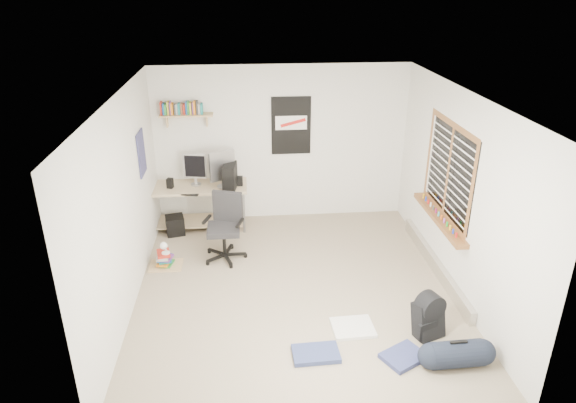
{
  "coord_description": "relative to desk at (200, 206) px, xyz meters",
  "views": [
    {
      "loc": [
        -0.58,
        -5.57,
        3.69
      ],
      "look_at": [
        -0.05,
        0.45,
        1.04
      ],
      "focal_mm": 32.0,
      "sensor_mm": 36.0,
      "label": 1
    }
  ],
  "objects": [
    {
      "name": "jeans_b",
      "position": [
        2.34,
        -3.35,
        -0.34
      ],
      "size": [
        0.54,
        0.5,
        0.05
      ],
      "primitive_type": "cube",
      "rotation": [
        0.0,
        0.0,
        0.5
      ],
      "color": "navy",
      "rests_on": "floor"
    },
    {
      "name": "speaker_right",
      "position": [
        0.65,
        -0.05,
        0.41
      ],
      "size": [
        0.09,
        0.09,
        0.17
      ],
      "primitive_type": "cube",
      "rotation": [
        0.0,
        0.0,
        -0.06
      ],
      "color": "black",
      "rests_on": "desk"
    },
    {
      "name": "tshirt",
      "position": [
        1.91,
        -2.81,
        -0.34
      ],
      "size": [
        0.49,
        0.42,
        0.04
      ],
      "primitive_type": "cube",
      "rotation": [
        0.0,
        0.0,
        0.04
      ],
      "color": "silver",
      "rests_on": "floor"
    },
    {
      "name": "pc_tower",
      "position": [
        0.5,
        -0.16,
        0.53
      ],
      "size": [
        0.23,
        0.41,
        0.41
      ],
      "primitive_type": "cube",
      "rotation": [
        0.0,
        0.0,
        -0.12
      ],
      "color": "black",
      "rests_on": "desk"
    },
    {
      "name": "office_chair",
      "position": [
        0.41,
        -1.06,
        0.12
      ],
      "size": [
        0.79,
        0.79,
        0.96
      ],
      "primitive_type": "cube",
      "rotation": [
        0.0,
        0.0,
        -0.32
      ],
      "color": "black",
      "rests_on": "floor"
    },
    {
      "name": "monitor_right",
      "position": [
        0.39,
        -0.1,
        0.55
      ],
      "size": [
        0.42,
        0.3,
        0.46
      ],
      "primitive_type": "cube",
      "rotation": [
        0.0,
        0.0,
        0.51
      ],
      "color": "#B3B4B9",
      "rests_on": "desk"
    },
    {
      "name": "desk",
      "position": [
        0.0,
        0.0,
        0.0
      ],
      "size": [
        1.64,
        1.22,
        0.69
      ],
      "primitive_type": "cube",
      "rotation": [
        0.0,
        0.0,
        -0.43
      ],
      "color": "#C1B586",
      "rests_on": "floor"
    },
    {
      "name": "baseboard_heater",
      "position": [
        3.29,
        -1.64,
        -0.28
      ],
      "size": [
        0.08,
        2.5,
        0.18
      ],
      "primitive_type": "cube",
      "color": "#B7B2A8",
      "rests_on": "floor"
    },
    {
      "name": "monitor_left",
      "position": [
        -0.03,
        0.03,
        0.52
      ],
      "size": [
        0.37,
        0.15,
        0.39
      ],
      "primitive_type": "cube",
      "rotation": [
        0.0,
        0.0,
        -0.19
      ],
      "color": "#B4B4BA",
      "rests_on": "desk"
    },
    {
      "name": "keyboard",
      "position": [
        -0.17,
        -0.27,
        0.33
      ],
      "size": [
        0.44,
        0.24,
        0.02
      ],
      "primitive_type": "cube",
      "rotation": [
        0.0,
        0.0,
        -0.24
      ],
      "color": "black",
      "rests_on": "desk"
    },
    {
      "name": "subwoofer",
      "position": [
        -0.38,
        -0.22,
        -0.22
      ],
      "size": [
        0.32,
        0.32,
        0.3
      ],
      "primitive_type": "cube",
      "rotation": [
        0.0,
        0.0,
        0.22
      ],
      "color": "black",
      "rests_on": "floor"
    },
    {
      "name": "wall_shelf",
      "position": [
        -0.12,
        0.2,
        1.42
      ],
      "size": [
        0.8,
        0.22,
        0.24
      ],
      "primitive_type": "cube",
      "color": "tan",
      "rests_on": "back_wall"
    },
    {
      "name": "right_wall",
      "position": [
        3.34,
        -1.94,
        0.89
      ],
      "size": [
        0.01,
        4.5,
        2.5
      ],
      "primitive_type": "cube",
      "color": "silver",
      "rests_on": "ground"
    },
    {
      "name": "floor",
      "position": [
        1.33,
        -1.94,
        -0.37
      ],
      "size": [
        4.0,
        4.5,
        0.01
      ],
      "primitive_type": "cube",
      "color": "gray",
      "rests_on": "ground"
    },
    {
      "name": "desk_lamp",
      "position": [
        -0.39,
        -1.23,
        0.02
      ],
      "size": [
        0.17,
        0.21,
        0.19
      ],
      "primitive_type": "cube",
      "rotation": [
        0.0,
        0.0,
        0.34
      ],
      "color": "white",
      "rests_on": "book_stack"
    },
    {
      "name": "ceiling",
      "position": [
        1.33,
        -1.94,
        2.14
      ],
      "size": [
        4.0,
        4.5,
        0.01
      ],
      "primitive_type": "cube",
      "color": "white",
      "rests_on": "ground"
    },
    {
      "name": "jeans_a",
      "position": [
        1.42,
        -3.23,
        -0.33
      ],
      "size": [
        0.51,
        0.33,
        0.05
      ],
      "primitive_type": "cube",
      "rotation": [
        0.0,
        0.0,
        0.04
      ],
      "color": "navy",
      "rests_on": "floor"
    },
    {
      "name": "speaker_left",
      "position": [
        -0.42,
        -0.06,
        0.41
      ],
      "size": [
        0.11,
        0.11,
        0.18
      ],
      "primitive_type": "cube",
      "rotation": [
        0.0,
        0.0,
        -0.31
      ],
      "color": "black",
      "rests_on": "desk"
    },
    {
      "name": "poster_back_wall",
      "position": [
        1.48,
        0.29,
        1.19
      ],
      "size": [
        0.62,
        0.03,
        0.92
      ],
      "primitive_type": "cube",
      "color": "black",
      "rests_on": "back_wall"
    },
    {
      "name": "duffel_bag",
      "position": [
        2.84,
        -3.49,
        -0.22
      ],
      "size": [
        0.29,
        0.29,
        0.55
      ],
      "primitive_type": "cylinder",
      "rotation": [
        0.0,
        0.0,
        0.03
      ],
      "color": "black",
      "rests_on": "floor"
    },
    {
      "name": "backpack",
      "position": [
        2.71,
        -2.97,
        -0.16
      ],
      "size": [
        0.39,
        0.35,
        0.43
      ],
      "primitive_type": "cube",
      "rotation": [
        0.0,
        0.0,
        0.36
      ],
      "color": "black",
      "rests_on": "floor"
    },
    {
      "name": "book_stack",
      "position": [
        -0.41,
        -1.21,
        -0.21
      ],
      "size": [
        0.48,
        0.41,
        0.3
      ],
      "primitive_type": "cube",
      "rotation": [
        0.0,
        0.0,
        0.12
      ],
      "color": "brown",
      "rests_on": "floor"
    },
    {
      "name": "back_wall",
      "position": [
        1.33,
        0.31,
        0.89
      ],
      "size": [
        4.0,
        0.01,
        2.5
      ],
      "primitive_type": "cube",
      "color": "silver",
      "rests_on": "ground"
    },
    {
      "name": "window",
      "position": [
        3.28,
        -1.64,
        1.08
      ],
      "size": [
        0.1,
        1.5,
        1.26
      ],
      "primitive_type": "cube",
      "color": "brown",
      "rests_on": "right_wall"
    },
    {
      "name": "left_wall",
      "position": [
        -0.67,
        -1.94,
        0.89
      ],
      "size": [
        0.01,
        4.5,
        2.5
      ],
      "primitive_type": "cube",
      "color": "silver",
      "rests_on": "ground"
    },
    {
      "name": "poster_left_wall",
      "position": [
        -0.65,
        -0.74,
        1.14
      ],
      "size": [
        0.02,
        0.42,
        0.6
      ],
      "primitive_type": "cube",
      "color": "navy",
      "rests_on": "left_wall"
    }
  ]
}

